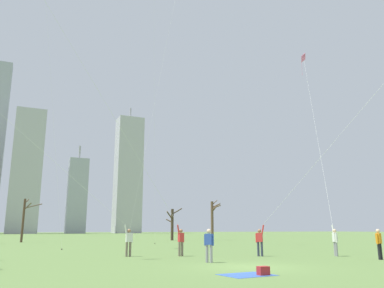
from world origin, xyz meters
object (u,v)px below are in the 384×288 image
distant_kite_drifting_left_yellow (154,1)px  bare_tree_right_of_center (24,218)px  bystander_far_off_by_trees (209,244)px  bare_tree_rightmost (213,218)px  bystander_watching_nearby (379,242)px  kite_flyer_foreground_right_purple (152,190)px  bare_tree_far_right_edge (172,223)px  kite_flyer_foreground_left_pink (327,195)px  picnic_spot (256,272)px  distant_kite_high_overhead_teal (174,7)px  kite_flyer_far_back_blue (106,219)px  kite_flyer_midfield_center_white (295,196)px

distant_kite_drifting_left_yellow → bare_tree_right_of_center: bearing=124.0°
bystander_far_off_by_trees → bare_tree_rightmost: bare_tree_rightmost is taller
bare_tree_right_of_center → bystander_watching_nearby: bearing=-65.8°
kite_flyer_foreground_right_purple → bare_tree_far_right_edge: size_ratio=3.76×
kite_flyer_foreground_left_pink → bystander_watching_nearby: bearing=-103.0°
kite_flyer_foreground_left_pink → picnic_spot: 14.30m
bystander_far_off_by_trees → bare_tree_far_right_edge: 38.57m
distant_kite_high_overhead_teal → distant_kite_drifting_left_yellow: size_ratio=0.99×
distant_kite_drifting_left_yellow → bare_tree_right_of_center: distant_kite_drifting_left_yellow is taller
kite_flyer_far_back_blue → bare_tree_far_right_edge: (16.13, 30.64, 0.31)m
bare_tree_far_right_edge → bare_tree_rightmost: size_ratio=0.79×
bare_tree_right_of_center → kite_flyer_far_back_blue: bearing=-82.3°
kite_flyer_midfield_center_white → picnic_spot: (-7.12, -6.37, -3.44)m
bystander_far_off_by_trees → picnic_spot: bearing=-98.6°
kite_flyer_far_back_blue → bare_tree_far_right_edge: bearing=62.2°
kite_flyer_far_back_blue → bystander_far_off_by_trees: 7.22m
bare_tree_right_of_center → picnic_spot: bearing=-80.2°
bare_tree_right_of_center → bare_tree_far_right_edge: bearing=0.6°
distant_kite_drifting_left_yellow → bare_tree_rightmost: (15.11, 15.53, -23.66)m
bare_tree_rightmost → kite_flyer_foreground_right_purple: bearing=-123.0°
bare_tree_rightmost → bare_tree_far_right_edge: bearing=167.9°
kite_flyer_foreground_right_purple → bare_tree_right_of_center: bearing=101.9°
kite_flyer_midfield_center_white → bare_tree_right_of_center: bearing=112.0°
kite_flyer_foreground_left_pink → picnic_spot: (-11.19, -8.04, -3.82)m
bystander_far_off_by_trees → distant_kite_drifting_left_yellow: (3.18, 19.72, 25.99)m
kite_flyer_foreground_right_purple → distant_kite_high_overhead_teal: size_ratio=0.61×
bystander_far_off_by_trees → bare_tree_right_of_center: (-8.03, 36.36, 2.11)m
kite_flyer_foreground_right_purple → picnic_spot: size_ratio=9.17×
kite_flyer_midfield_center_white → bare_tree_far_right_edge: kite_flyer_midfield_center_white is taller
kite_flyer_far_back_blue → bare_tree_rightmost: kite_flyer_far_back_blue is taller
kite_flyer_midfield_center_white → bystander_far_off_by_trees: bearing=-171.1°
picnic_spot → kite_flyer_foreground_right_purple: bearing=93.3°
kite_flyer_foreground_left_pink → bystander_far_off_by_trees: size_ratio=12.12×
distant_kite_high_overhead_teal → kite_flyer_foreground_right_purple: bearing=-115.5°
distant_kite_drifting_left_yellow → bare_tree_rightmost: 32.09m
distant_kite_high_overhead_teal → bare_tree_rightmost: 31.11m
distant_kite_high_overhead_teal → distant_kite_drifting_left_yellow: (-2.05, 0.90, 0.70)m
distant_kite_drifting_left_yellow → kite_flyer_foreground_right_purple: bearing=-107.2°
kite_flyer_far_back_blue → distant_kite_drifting_left_yellow: size_ratio=0.45×
kite_flyer_foreground_right_purple → picnic_spot: kite_flyer_foreground_right_purple is taller
distant_kite_high_overhead_teal → bare_tree_right_of_center: distant_kite_high_overhead_teal is taller
picnic_spot → bare_tree_rightmost: size_ratio=0.32×
bare_tree_rightmost → kite_flyer_midfield_center_white: bearing=-109.3°
bare_tree_rightmost → bare_tree_right_of_center: size_ratio=1.10×
distant_kite_high_overhead_teal → bystander_watching_nearby: bearing=-79.0°
kite_flyer_foreground_right_purple → kite_flyer_far_back_blue: size_ratio=1.33×
kite_flyer_foreground_right_purple → bare_tree_rightmost: kite_flyer_foreground_right_purple is taller
distant_kite_drifting_left_yellow → distant_kite_high_overhead_teal: bearing=-23.7°
kite_flyer_foreground_right_purple → bystander_far_off_by_trees: size_ratio=10.97×
distant_kite_high_overhead_teal → bare_tree_right_of_center: (-13.25, 17.54, -23.17)m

